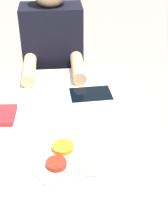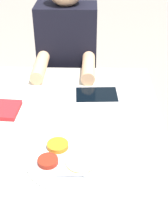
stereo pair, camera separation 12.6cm
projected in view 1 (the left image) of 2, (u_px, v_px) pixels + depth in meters
dining_table at (46, 186)px, 1.50m from camera, size 1.03×1.03×0.74m
thali_tray at (73, 160)px, 1.10m from camera, size 0.29×0.29×0.03m
tablet_device at (91, 94)px, 1.49m from camera, size 0.22×0.17×0.01m
person_diner at (55, 80)px, 1.94m from camera, size 0.34×0.48×1.22m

